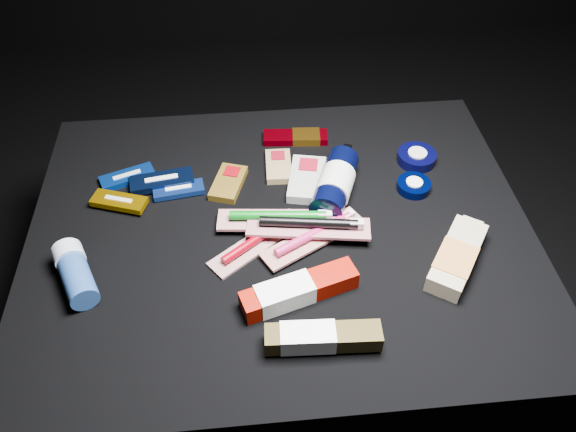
{
  "coord_description": "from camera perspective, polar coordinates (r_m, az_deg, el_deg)",
  "views": [
    {
      "loc": [
        -0.06,
        -0.74,
        1.2
      ],
      "look_at": [
        0.01,
        0.01,
        0.42
      ],
      "focal_mm": 35.0,
      "sensor_mm": 36.0,
      "label": 1
    }
  ],
  "objects": [
    {
      "name": "toothbrush_pack_2",
      "position": [
        1.08,
        -0.85,
        -0.21
      ],
      "size": [
        0.24,
        0.08,
        0.03
      ],
      "rotation": [
        0.0,
        0.0,
        -0.1
      ],
      "color": "beige",
      "rests_on": "cloth_table"
    },
    {
      "name": "cream_tin_upper",
      "position": [
        1.27,
        12.94,
        5.85
      ],
      "size": [
        0.08,
        0.08,
        0.03
      ],
      "rotation": [
        0.0,
        0.0,
        0.25
      ],
      "color": "black",
      "rests_on": "cloth_table"
    },
    {
      "name": "clif_bar_0",
      "position": [
        1.18,
        -6.02,
        3.48
      ],
      "size": [
        0.09,
        0.12,
        0.02
      ],
      "rotation": [
        0.0,
        0.0,
        -0.32
      ],
      "color": "#594111",
      "rests_on": "cloth_table"
    },
    {
      "name": "power_bar",
      "position": [
        1.29,
        1.11,
        8.01
      ],
      "size": [
        0.15,
        0.06,
        0.02
      ],
      "rotation": [
        0.0,
        0.0,
        -0.08
      ],
      "color": "#69000A",
      "rests_on": "cloth_table"
    },
    {
      "name": "toothbrush_pack_1",
      "position": [
        1.06,
        2.74,
        -1.98
      ],
      "size": [
        0.21,
        0.15,
        0.02
      ],
      "rotation": [
        0.0,
        0.0,
        0.51
      ],
      "color": "#B9B2AC",
      "rests_on": "cloth_table"
    },
    {
      "name": "toothpaste_carton_red",
      "position": [
        0.97,
        0.64,
        -7.67
      ],
      "size": [
        0.21,
        0.1,
        0.04
      ],
      "rotation": [
        0.0,
        0.0,
        0.3
      ],
      "color": "#8C0B00",
      "rests_on": "cloth_table"
    },
    {
      "name": "luna_bar_1",
      "position": [
        1.18,
        -11.04,
        2.63
      ],
      "size": [
        0.11,
        0.05,
        0.01
      ],
      "rotation": [
        0.0,
        0.0,
        0.14
      ],
      "color": "#173B98",
      "rests_on": "cloth_table"
    },
    {
      "name": "deodorant_stick",
      "position": [
        1.06,
        -20.81,
        -5.43
      ],
      "size": [
        0.1,
        0.14,
        0.05
      ],
      "rotation": [
        0.0,
        0.0,
        0.41
      ],
      "color": "navy",
      "rests_on": "cloth_table"
    },
    {
      "name": "cloth_table",
      "position": [
        1.25,
        -0.65,
        -7.39
      ],
      "size": [
        0.98,
        0.78,
        0.4
      ],
      "primitive_type": "cube",
      "color": "black",
      "rests_on": "ground"
    },
    {
      "name": "toothpaste_carton_green",
      "position": [
        0.92,
        3.04,
        -12.23
      ],
      "size": [
        0.19,
        0.05,
        0.04
      ],
      "rotation": [
        0.0,
        0.0,
        -0.05
      ],
      "color": "#392D0D",
      "rests_on": "cloth_table"
    },
    {
      "name": "toothbrush_pack_3",
      "position": [
        1.06,
        2.27,
        -0.94
      ],
      "size": [
        0.24,
        0.09,
        0.03
      ],
      "rotation": [
        0.0,
        0.0,
        -0.14
      ],
      "color": "#BAB1AD",
      "rests_on": "cloth_table"
    },
    {
      "name": "toothbrush_pack_0",
      "position": [
        1.07,
        -2.97,
        -2.43
      ],
      "size": [
        0.2,
        0.17,
        0.02
      ],
      "rotation": [
        0.0,
        0.0,
        0.65
      ],
      "color": "beige",
      "rests_on": "cloth_table"
    },
    {
      "name": "clif_bar_1",
      "position": [
        1.19,
        1.94,
        3.92
      ],
      "size": [
        0.1,
        0.14,
        0.02
      ],
      "rotation": [
        0.0,
        0.0,
        -0.21
      ],
      "color": "#A8A8A2",
      "rests_on": "cloth_table"
    },
    {
      "name": "cream_tin_lower",
      "position": [
        1.2,
        12.65,
        3.03
      ],
      "size": [
        0.07,
        0.07,
        0.02
      ],
      "rotation": [
        0.0,
        0.0,
        -0.03
      ],
      "color": "black",
      "rests_on": "cloth_table"
    },
    {
      "name": "ground",
      "position": [
        1.42,
        -0.58,
        -12.22
      ],
      "size": [
        3.0,
        3.0,
        0.0
      ],
      "primitive_type": "plane",
      "color": "black",
      "rests_on": "ground"
    },
    {
      "name": "lotion_bottle",
      "position": [
        1.14,
        4.82,
        3.33
      ],
      "size": [
        0.12,
        0.21,
        0.07
      ],
      "rotation": [
        0.0,
        0.0,
        -0.38
      ],
      "color": "black",
      "rests_on": "cloth_table"
    },
    {
      "name": "luna_bar_2",
      "position": [
        1.2,
        -12.68,
        3.48
      ],
      "size": [
        0.14,
        0.07,
        0.02
      ],
      "rotation": [
        0.0,
        0.0,
        0.15
      ],
      "color": "black",
      "rests_on": "cloth_table"
    },
    {
      "name": "luna_bar_3",
      "position": [
        1.18,
        -16.78,
        1.42
      ],
      "size": [
        0.12,
        0.08,
        0.01
      ],
      "rotation": [
        0.0,
        0.0,
        -0.33
      ],
      "color": "#AC7901",
      "rests_on": "cloth_table"
    },
    {
      "name": "clif_bar_2",
      "position": [
        1.22,
        -0.97,
        5.2
      ],
      "size": [
        0.06,
        0.1,
        0.02
      ],
      "rotation": [
        0.0,
        0.0,
        -0.03
      ],
      "color": "olive",
      "rests_on": "cloth_table"
    },
    {
      "name": "luna_bar_0",
      "position": [
        1.24,
        -15.99,
        3.82
      ],
      "size": [
        0.12,
        0.08,
        0.01
      ],
      "rotation": [
        0.0,
        0.0,
        0.36
      ],
      "color": "#0B3BAB",
      "rests_on": "cloth_table"
    },
    {
      "name": "bodywash_bottle",
      "position": [
        1.07,
        16.74,
        -4.13
      ],
      "size": [
        0.15,
        0.18,
        0.04
      ],
      "rotation": [
        0.0,
        0.0,
        -0.6
      ],
      "color": "tan",
      "rests_on": "cloth_table"
    }
  ]
}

